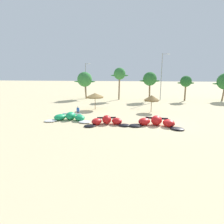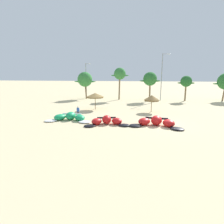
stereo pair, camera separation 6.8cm
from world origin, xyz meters
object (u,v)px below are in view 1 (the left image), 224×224
at_px(palm_left, 120,74).
at_px(palm_center_left, 186,82).
at_px(kite_left, 107,121).
at_px(palm_leftmost, 85,80).
at_px(beach_umbrella_middle, 152,98).
at_px(kite_left_of_center, 156,122).
at_px(person_near_kites, 78,112).
at_px(lamppost_west_center, 162,75).
at_px(kite_far_left, 70,117).
at_px(palm_left_of_gap, 150,79).
at_px(beach_umbrella_near_van, 95,95).
at_px(lamppost_west, 86,79).

relative_size(palm_left, palm_center_left, 1.32).
distance_m(kite_left, palm_leftmost, 25.90).
relative_size(beach_umbrella_middle, palm_center_left, 0.49).
distance_m(kite_left_of_center, person_near_kites, 11.54).
relative_size(palm_left, lamppost_west_center, 0.71).
relative_size(kite_far_left, palm_center_left, 1.16).
height_order(kite_far_left, lamppost_west_center, lamppost_west_center).
relative_size(palm_left, palm_left_of_gap, 1.15).
distance_m(kite_far_left, lamppost_west_center, 26.93).
distance_m(beach_umbrella_near_van, beach_umbrella_middle, 9.93).
bearing_deg(palm_leftmost, person_near_kites, -76.84).
distance_m(kite_far_left, beach_umbrella_middle, 13.88).
xyz_separation_m(beach_umbrella_middle, palm_center_left, (8.71, 14.31, 2.12)).
bearing_deg(palm_left_of_gap, beach_umbrella_middle, -91.57).
relative_size(kite_far_left, kite_left_of_center, 1.00).
height_order(palm_left, lamppost_west, lamppost_west).
distance_m(person_near_kites, palm_center_left, 28.15).
xyz_separation_m(kite_far_left, palm_leftmost, (-4.19, 22.25, 4.43)).
relative_size(palm_leftmost, palm_left_of_gap, 1.01).
relative_size(beach_umbrella_middle, lamppost_west_center, 0.26).
bearing_deg(lamppost_west, kite_left, -69.11).
bearing_deg(kite_far_left, lamppost_west_center, 55.91).
xyz_separation_m(beach_umbrella_middle, lamppost_west, (-15.92, 16.86, 2.62)).
relative_size(person_near_kites, palm_left, 0.21).
distance_m(kite_left_of_center, palm_center_left, 24.75).
relative_size(beach_umbrella_near_van, lamppost_west_center, 0.28).
xyz_separation_m(beach_umbrella_middle, person_near_kites, (-11.02, -5.42, -1.54)).
distance_m(beach_umbrella_near_van, lamppost_west, 17.23).
xyz_separation_m(palm_left, lamppost_west_center, (10.03, 0.15, -0.18)).
bearing_deg(palm_leftmost, lamppost_west_center, -1.29).
xyz_separation_m(beach_umbrella_near_van, person_near_kites, (-1.14, -6.33, -1.72)).
height_order(kite_far_left, palm_left, palm_left).
xyz_separation_m(beach_umbrella_near_van, palm_leftmost, (-5.88, 13.93, 2.31)).
xyz_separation_m(palm_left, lamppost_west, (-9.09, 2.60, -1.22)).
bearing_deg(beach_umbrella_near_van, kite_left, -68.83).
relative_size(kite_far_left, palm_leftmost, 1.00).
bearing_deg(beach_umbrella_near_van, lamppost_west_center, 45.91).
relative_size(palm_left_of_gap, lamppost_west, 0.75).
bearing_deg(palm_left_of_gap, beach_umbrella_near_van, -129.68).
bearing_deg(palm_leftmost, palm_left, -3.69).
height_order(beach_umbrella_middle, palm_left_of_gap, palm_left_of_gap).
xyz_separation_m(palm_leftmost, palm_center_left, (24.47, -0.53, -0.37)).
height_order(palm_leftmost, lamppost_west_center, lamppost_west_center).
relative_size(beach_umbrella_middle, lamppost_west, 0.32).
xyz_separation_m(kite_far_left, kite_left, (5.44, -1.38, 0.00)).
bearing_deg(beach_umbrella_middle, lamppost_west_center, 77.49).
xyz_separation_m(person_near_kites, lamppost_west_center, (14.22, 19.83, 5.19)).
bearing_deg(palm_left, kite_far_left, -102.34).
height_order(beach_umbrella_middle, palm_center_left, palm_center_left).
height_order(beach_umbrella_near_van, palm_leftmost, palm_leftmost).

